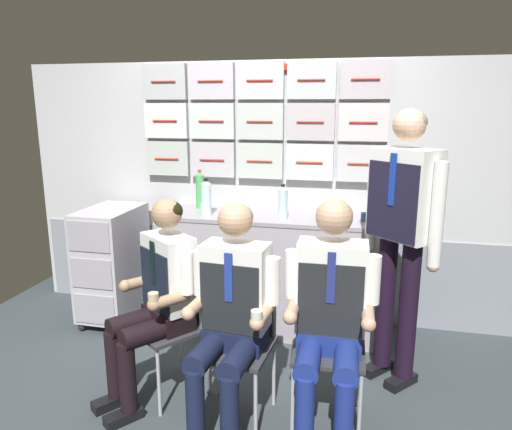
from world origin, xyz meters
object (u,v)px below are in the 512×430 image
(folding_chair_left, at_px, (182,310))
(crew_member_left, at_px, (158,292))
(crew_member_right, at_px, (231,308))
(water_bottle_tall, at_px, (206,198))
(folding_chair_right, at_px, (241,327))
(crew_member_standing, at_px, (402,222))
(crew_member_by_counter, at_px, (330,308))
(paper_cup_blue, at_px, (205,207))
(folding_chair_by_counter, at_px, (330,329))
(service_trolley, at_px, (112,261))

(folding_chair_left, relative_size, crew_member_left, 0.68)
(crew_member_right, height_order, water_bottle_tall, crew_member_right)
(folding_chair_right, height_order, crew_member_standing, crew_member_standing)
(crew_member_left, distance_m, crew_member_by_counter, 1.04)
(folding_chair_left, bearing_deg, folding_chair_right, -18.23)
(water_bottle_tall, distance_m, paper_cup_blue, 0.15)
(paper_cup_blue, bearing_deg, crew_member_by_counter, -46.62)
(folding_chair_by_counter, height_order, crew_member_by_counter, crew_member_by_counter)
(crew_member_left, distance_m, crew_member_right, 0.54)
(crew_member_left, bearing_deg, service_trolley, 131.77)
(folding_chair_left, height_order, folding_chair_by_counter, same)
(crew_member_left, xyz_separation_m, folding_chair_right, (0.52, -0.01, -0.17))
(folding_chair_right, height_order, paper_cup_blue, paper_cup_blue)
(service_trolley, height_order, crew_member_right, crew_member_right)
(crew_member_right, bearing_deg, water_bottle_tall, 114.34)
(folding_chair_left, relative_size, folding_chair_by_counter, 1.00)
(folding_chair_right, height_order, crew_member_by_counter, crew_member_by_counter)
(crew_member_by_counter, distance_m, paper_cup_blue, 1.63)
(service_trolley, distance_m, folding_chair_left, 1.25)
(crew_member_right, relative_size, crew_member_by_counter, 0.98)
(crew_member_left, height_order, crew_member_standing, crew_member_standing)
(folding_chair_right, bearing_deg, crew_member_left, 178.80)
(folding_chair_left, bearing_deg, crew_member_standing, 16.77)
(service_trolley, distance_m, folding_chair_right, 1.67)
(service_trolley, bearing_deg, paper_cup_blue, 10.49)
(folding_chair_by_counter, distance_m, paper_cup_blue, 1.57)
(service_trolley, xyz_separation_m, folding_chair_left, (0.94, -0.82, 0.01))
(folding_chair_by_counter, bearing_deg, crew_member_right, -154.85)
(service_trolley, xyz_separation_m, folding_chair_by_counter, (1.88, -0.87, 0.01))
(crew_member_left, xyz_separation_m, crew_member_standing, (1.43, 0.53, 0.39))
(crew_member_standing, height_order, water_bottle_tall, crew_member_standing)
(folding_chair_left, xyz_separation_m, crew_member_right, (0.41, -0.30, 0.19))
(water_bottle_tall, bearing_deg, folding_chair_left, -82.57)
(folding_chair_right, bearing_deg, folding_chair_by_counter, 9.82)
(folding_chair_left, distance_m, crew_member_right, 0.54)
(crew_member_left, xyz_separation_m, folding_chair_by_counter, (1.04, 0.08, -0.17))
(crew_member_left, relative_size, crew_member_by_counter, 0.96)
(folding_chair_right, relative_size, crew_member_right, 0.66)
(crew_member_left, height_order, water_bottle_tall, crew_member_left)
(water_bottle_tall, bearing_deg, crew_member_standing, -17.50)
(water_bottle_tall, bearing_deg, crew_member_right, -65.66)
(crew_member_standing, xyz_separation_m, water_bottle_tall, (-1.45, 0.46, 0.01))
(folding_chair_left, height_order, crew_member_left, crew_member_left)
(crew_member_standing, bearing_deg, service_trolley, 169.65)
(folding_chair_right, distance_m, crew_member_right, 0.25)
(folding_chair_by_counter, xyz_separation_m, water_bottle_tall, (-1.05, 0.91, 0.56))
(folding_chair_right, distance_m, crew_member_standing, 1.20)
(crew_member_standing, xyz_separation_m, paper_cup_blue, (-1.50, 0.56, -0.09))
(water_bottle_tall, height_order, paper_cup_blue, water_bottle_tall)
(service_trolley, height_order, folding_chair_by_counter, service_trolley)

